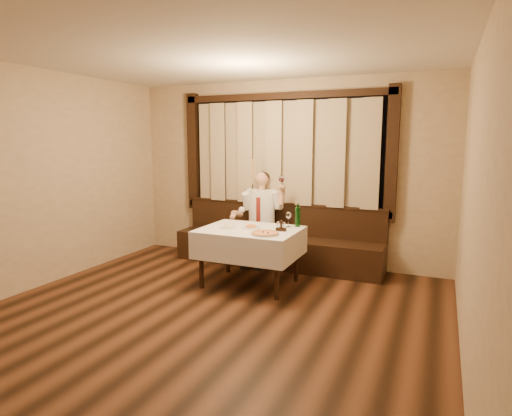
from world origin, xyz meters
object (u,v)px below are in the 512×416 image
at_px(seated_man, 260,211).
at_px(banquette, 277,245).
at_px(pasta_red, 251,225).
at_px(green_bottle, 298,217).
at_px(cruet_caddy, 281,227).
at_px(pizza, 265,233).
at_px(pasta_cream, 228,225).
at_px(dining_table, 250,237).

bearing_deg(seated_man, banquette, 19.68).
xyz_separation_m(banquette, pasta_red, (-0.00, -0.98, 0.48)).
height_order(green_bottle, cruet_caddy, green_bottle).
relative_size(pizza, seated_man, 0.25).
xyz_separation_m(pasta_cream, cruet_caddy, (0.70, 0.09, 0.02)).
bearing_deg(cruet_caddy, green_bottle, 65.60).
bearing_deg(pasta_cream, cruet_caddy, 7.31).
bearing_deg(banquette, pasta_cream, -104.48).
relative_size(pizza, cruet_caddy, 2.57).
distance_m(pizza, green_bottle, 0.67).
height_order(pizza, green_bottle, green_bottle).
distance_m(pasta_cream, seated_man, 1.00).
height_order(dining_table, green_bottle, green_bottle).
relative_size(dining_table, seated_man, 0.89).
bearing_deg(pizza, pasta_red, 137.02).
relative_size(cruet_caddy, seated_man, 0.10).
distance_m(green_bottle, seated_man, 0.97).
bearing_deg(cruet_caddy, pasta_red, 170.50).
height_order(dining_table, pasta_red, pasta_red).
distance_m(pasta_red, seated_man, 0.92).
xyz_separation_m(pizza, seated_man, (-0.57, 1.18, 0.06)).
relative_size(dining_table, cruet_caddy, 9.21).
distance_m(pasta_cream, cruet_caddy, 0.71).
height_order(banquette, seated_man, seated_man).
relative_size(pasta_red, seated_man, 0.17).
relative_size(dining_table, pasta_cream, 5.44).
bearing_deg(cruet_caddy, dining_table, 177.01).
bearing_deg(pizza, dining_table, 141.67).
relative_size(pizza, pasta_red, 1.46).
bearing_deg(green_bottle, pizza, -108.93).
xyz_separation_m(banquette, green_bottle, (0.53, -0.65, 0.58)).
relative_size(dining_table, pasta_red, 5.24).
height_order(pizza, pasta_red, pasta_red).
bearing_deg(pizza, pasta_cream, 162.42).
bearing_deg(dining_table, cruet_caddy, 3.90).
height_order(pasta_red, cruet_caddy, cruet_caddy).
height_order(dining_table, seated_man, seated_man).
height_order(pizza, seated_man, seated_man).
xyz_separation_m(dining_table, seated_man, (-0.25, 0.93, 0.18)).
bearing_deg(dining_table, pasta_red, 94.35).
xyz_separation_m(pasta_red, green_bottle, (0.53, 0.32, 0.10)).
height_order(banquette, pasta_cream, banquette).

